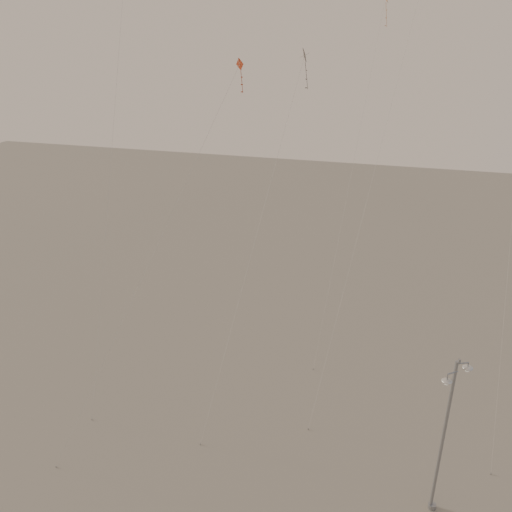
# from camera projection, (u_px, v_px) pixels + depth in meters

# --- Properties ---
(ground) EXTENTS (160.00, 160.00, 0.00)m
(ground) POSITION_uv_depth(u_px,v_px,m) (270.00, 486.00, 32.78)
(ground) COLOR gray
(ground) RESTS_ON ground
(street_lamp) EXTENTS (1.44, 1.11, 9.65)m
(street_lamp) POSITION_uv_depth(u_px,v_px,m) (445.00, 434.00, 29.24)
(street_lamp) COLOR gray
(street_lamp) RESTS_ON ground
(kite_1) EXTENTS (5.00, 6.25, 23.34)m
(kite_1) POSITION_uv_depth(u_px,v_px,m) (278.00, 157.00, 32.17)
(kite_1) COLOR #2F2A27
(kite_1) RESTS_ON ground
(kite_3) EXTENTS (10.66, 4.75, 23.14)m
(kite_3) POSITION_uv_depth(u_px,v_px,m) (176.00, 207.00, 28.86)
(kite_3) COLOR #982F16
(kite_3) RESTS_ON ground
(kite_5) EXTENTS (2.85, 9.20, 26.69)m
(kite_5) POSITION_uv_depth(u_px,v_px,m) (370.00, 79.00, 41.13)
(kite_5) COLOR #AE5B1D
(kite_5) RESTS_ON ground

